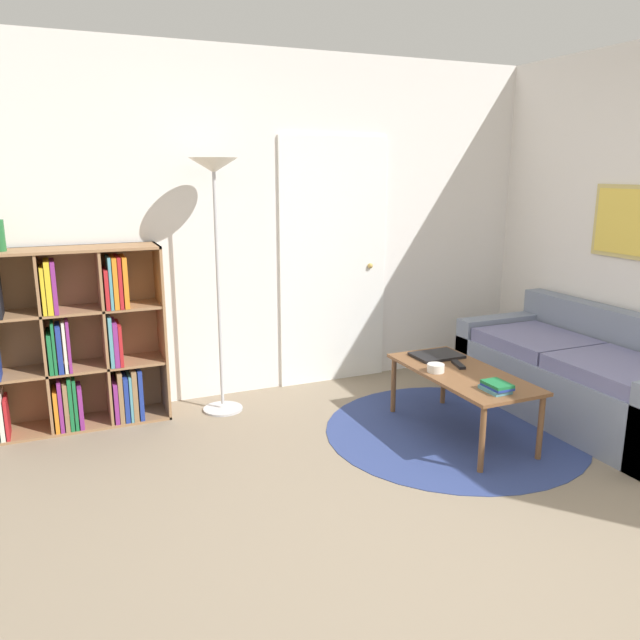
# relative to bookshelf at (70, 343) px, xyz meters

# --- Properties ---
(ground_plane) EXTENTS (14.00, 14.00, 0.00)m
(ground_plane) POSITION_rel_bookshelf_xyz_m (1.46, -2.54, -0.59)
(ground_plane) COLOR gray
(wall_back) EXTENTS (7.62, 0.11, 2.60)m
(wall_back) POSITION_rel_bookshelf_xyz_m (1.49, 0.21, 0.70)
(wall_back) COLOR silver
(wall_back) RESTS_ON ground_plane
(wall_right) EXTENTS (0.08, 5.73, 2.60)m
(wall_right) POSITION_rel_bookshelf_xyz_m (3.79, -1.18, 0.71)
(wall_right) COLOR silver
(wall_right) RESTS_ON ground_plane
(rug) EXTENTS (1.74, 1.74, 0.01)m
(rug) POSITION_rel_bookshelf_xyz_m (2.34, -1.14, -0.58)
(rug) COLOR navy
(rug) RESTS_ON ground_plane
(bookshelf) EXTENTS (1.18, 0.34, 1.23)m
(bookshelf) POSITION_rel_bookshelf_xyz_m (0.00, 0.00, 0.00)
(bookshelf) COLOR #936B47
(bookshelf) RESTS_ON ground_plane
(floor_lamp) EXTENTS (0.33, 0.33, 1.81)m
(floor_lamp) POSITION_rel_bookshelf_xyz_m (1.00, -0.13, 0.94)
(floor_lamp) COLOR #B7B7BC
(floor_lamp) RESTS_ON ground_plane
(couch) EXTENTS (0.84, 1.84, 0.75)m
(couch) POSITION_rel_bookshelf_xyz_m (3.39, -1.25, -0.32)
(couch) COLOR gray
(couch) RESTS_ON ground_plane
(coffee_table) EXTENTS (0.51, 1.10, 0.44)m
(coffee_table) POSITION_rel_bookshelf_xyz_m (2.36, -1.18, -0.19)
(coffee_table) COLOR brown
(coffee_table) RESTS_ON ground_plane
(laptop) EXTENTS (0.34, 0.24, 0.02)m
(laptop) POSITION_rel_bookshelf_xyz_m (2.39, -0.83, -0.14)
(laptop) COLOR black
(laptop) RESTS_ON coffee_table
(bowl) EXTENTS (0.11, 0.11, 0.05)m
(bowl) POSITION_rel_bookshelf_xyz_m (2.19, -1.11, -0.12)
(bowl) COLOR silver
(bowl) RESTS_ON coffee_table
(book_stack_on_table) EXTENTS (0.13, 0.18, 0.06)m
(book_stack_on_table) POSITION_rel_bookshelf_xyz_m (2.32, -1.57, -0.12)
(book_stack_on_table) COLOR teal
(book_stack_on_table) RESTS_ON coffee_table
(remote) EXTENTS (0.09, 0.17, 0.02)m
(remote) POSITION_rel_bookshelf_xyz_m (2.40, -1.07, -0.14)
(remote) COLOR black
(remote) RESTS_ON coffee_table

